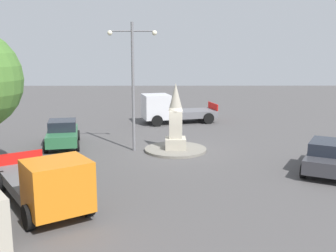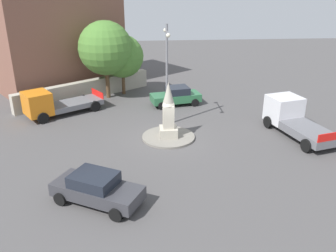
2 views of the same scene
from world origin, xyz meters
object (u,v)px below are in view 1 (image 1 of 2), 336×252
Objects in this scene: streetlamp at (133,75)px; truck_orange_parked_right at (47,184)px; car_dark_grey_approaching at (328,156)px; monument at (176,120)px; car_green_far_side at (63,133)px; truck_white_near_island at (170,110)px.

streetlamp is 9.49m from truck_orange_parked_right.
streetlamp reaches higher than truck_orange_parked_right.
streetlamp is 1.55× the size of car_dark_grey_approaching.
truck_orange_parked_right is at bearing 74.18° from streetlamp.
monument is 6.86m from car_green_far_side.
truck_white_near_island is at bearing -88.30° from monument.
monument is 0.81× the size of car_dark_grey_approaching.
streetlamp is 1.19× the size of truck_orange_parked_right.
truck_white_near_island reaches higher than truck_orange_parked_right.
monument is 0.62× the size of truck_orange_parked_right.
truck_orange_parked_right is at bearing 101.12° from car_green_far_side.
truck_orange_parked_right is 1.00× the size of truck_white_near_island.
monument reaches higher than truck_white_near_island.
truck_white_near_island is at bearing -59.63° from car_dark_grey_approaching.
streetlamp is 1.64× the size of car_green_far_side.
monument reaches higher than car_dark_grey_approaching.
truck_white_near_island is at bearing -103.96° from streetlamp.
car_green_far_side is at bearing -14.40° from streetlamp.
streetlamp is (2.36, -0.08, 2.52)m from monument.
monument is at bearing -29.27° from car_dark_grey_approaching.
monument is at bearing 91.70° from truck_white_near_island.
truck_white_near_island is at bearing -131.14° from car_green_far_side.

